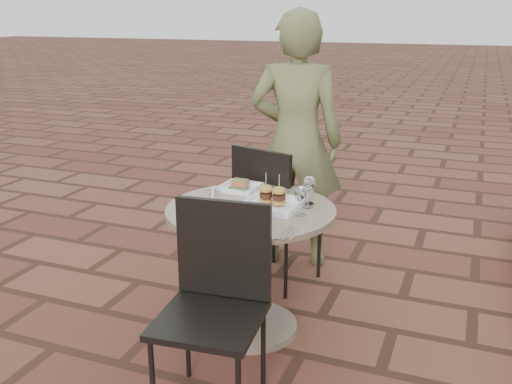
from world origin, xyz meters
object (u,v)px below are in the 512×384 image
(cafe_table, at_px, (251,250))
(plate_salmon, at_px, (240,187))
(chair_near, at_px, (216,289))
(chair_far, at_px, (271,205))
(plate_tuna, at_px, (232,220))
(plate_sliders, at_px, (272,201))
(diner, at_px, (296,141))

(cafe_table, height_order, plate_salmon, plate_salmon)
(chair_near, relative_size, plate_salmon, 4.09)
(chair_far, xyz_separation_m, plate_tuna, (0.08, -0.81, 0.20))
(cafe_table, height_order, plate_tuna, plate_tuna)
(chair_far, distance_m, chair_near, 1.17)
(cafe_table, bearing_deg, chair_far, 98.86)
(chair_far, relative_size, plate_sliders, 3.15)
(plate_sliders, distance_m, plate_tuna, 0.31)
(plate_sliders, bearing_deg, diner, 100.21)
(plate_salmon, height_order, plate_sliders, plate_sliders)
(diner, relative_size, plate_tuna, 6.28)
(diner, xyz_separation_m, plate_tuna, (0.06, -1.24, -0.13))
(plate_salmon, height_order, plate_tuna, plate_salmon)
(diner, height_order, plate_sliders, diner)
(chair_far, height_order, chair_near, same)
(chair_near, height_order, plate_salmon, chair_near)
(diner, height_order, plate_tuna, diner)
(cafe_table, distance_m, plate_sliders, 0.30)
(cafe_table, relative_size, plate_tuna, 3.23)
(plate_sliders, relative_size, plate_tuna, 1.06)
(plate_salmon, bearing_deg, plate_tuna, -71.52)
(plate_tuna, bearing_deg, plate_sliders, 69.66)
(chair_near, height_order, diner, diner)
(chair_near, bearing_deg, plate_sliders, 81.80)
(chair_far, xyz_separation_m, chair_near, (0.16, -1.16, 0.00))
(cafe_table, distance_m, diner, 1.07)
(plate_sliders, bearing_deg, chair_near, -92.85)
(diner, relative_size, plate_sliders, 5.92)
(diner, bearing_deg, cafe_table, 83.49)
(diner, relative_size, plate_salmon, 7.69)
(cafe_table, xyz_separation_m, chair_far, (-0.09, 0.57, 0.07))
(plate_sliders, bearing_deg, cafe_table, -156.05)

